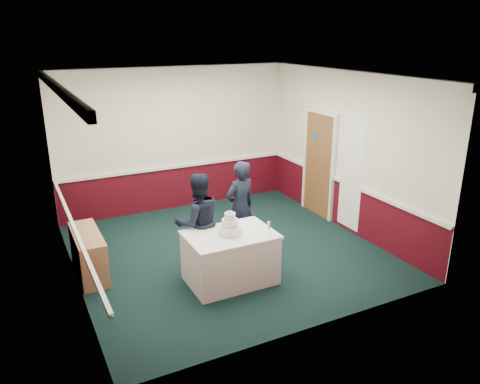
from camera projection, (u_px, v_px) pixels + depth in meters
name	position (u px, v px, depth m)	size (l,w,h in m)	color
ground	(227.00, 251.00, 8.18)	(5.00, 5.00, 0.00)	black
room_shell	(216.00, 134.00, 8.09)	(5.00, 5.00, 3.00)	white
sideboard	(89.00, 254.00, 7.31)	(0.41, 1.20, 0.70)	tan
cake_table	(230.00, 257.00, 7.09)	(1.32, 0.92, 0.79)	white
wedding_cake	(230.00, 227.00, 6.93)	(0.35, 0.35, 0.36)	white
cake_knife	(234.00, 239.00, 6.78)	(0.01, 0.22, 0.01)	silver
champagne_flute	(269.00, 226.00, 6.89)	(0.05, 0.05, 0.21)	silver
person_man	(198.00, 223.00, 7.33)	(0.78, 0.61, 1.61)	black
person_woman	(240.00, 207.00, 7.94)	(0.59, 0.39, 1.63)	black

